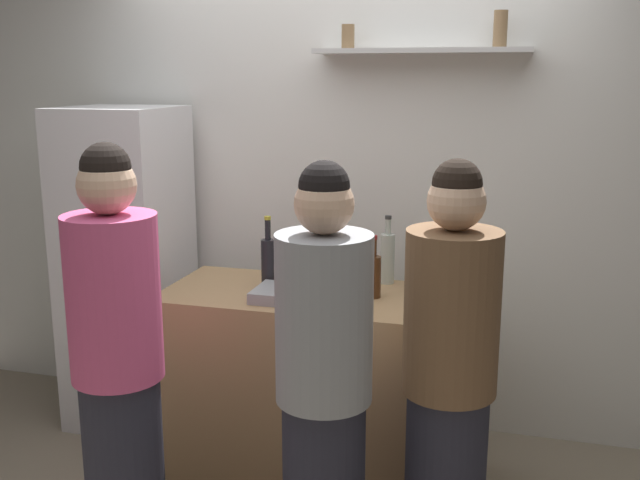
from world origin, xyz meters
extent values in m
cube|color=white|center=(0.00, 1.25, 1.30)|extent=(4.80, 0.10, 2.60)
cube|color=silver|center=(0.39, 1.09, 1.98)|extent=(1.04, 0.22, 0.02)
cylinder|color=olive|center=(0.03, 1.09, 2.05)|extent=(0.06, 0.06, 0.12)
cylinder|color=olive|center=(0.76, 1.09, 2.08)|extent=(0.06, 0.06, 0.17)
cube|color=white|center=(-1.12, 0.85, 0.86)|extent=(0.56, 0.57, 1.71)
cylinder|color=#99999E|center=(-0.97, 0.54, 0.94)|extent=(0.02, 0.02, 0.45)
cube|color=#9E7A51|center=(0.04, 0.53, 0.45)|extent=(1.44, 0.63, 0.90)
cube|color=gray|center=(-0.04, 0.41, 0.93)|extent=(0.34, 0.24, 0.05)
cylinder|color=#B2B2B7|center=(0.46, 0.72, 0.96)|extent=(0.12, 0.12, 0.12)
cylinder|color=silver|center=(0.47, 0.73, 1.03)|extent=(0.02, 0.04, 0.17)
cylinder|color=silver|center=(0.45, 0.73, 1.02)|extent=(0.02, 0.01, 0.17)
cylinder|color=silver|center=(0.45, 0.71, 1.03)|extent=(0.02, 0.02, 0.17)
cylinder|color=silver|center=(0.47, 0.70, 1.02)|extent=(0.02, 0.02, 0.17)
cylinder|color=#B2BFB2|center=(0.30, 0.79, 1.02)|extent=(0.07, 0.07, 0.24)
cylinder|color=#B2BFB2|center=(0.30, 0.79, 1.18)|extent=(0.03, 0.03, 0.07)
cylinder|color=#333333|center=(0.30, 0.79, 1.22)|extent=(0.03, 0.03, 0.02)
cylinder|color=#472814|center=(0.28, 0.55, 1.00)|extent=(0.07, 0.07, 0.19)
cylinder|color=#472814|center=(0.28, 0.55, 1.13)|extent=(0.03, 0.03, 0.08)
cylinder|color=maroon|center=(0.28, 0.55, 1.18)|extent=(0.03, 0.03, 0.02)
cylinder|color=black|center=(-0.22, 0.57, 1.02)|extent=(0.07, 0.07, 0.23)
cylinder|color=black|center=(-0.22, 0.57, 1.18)|extent=(0.03, 0.03, 0.09)
cylinder|color=gold|center=(-0.22, 0.57, 1.23)|extent=(0.03, 0.03, 0.02)
cylinder|color=silver|center=(0.00, 0.65, 1.00)|extent=(0.09, 0.09, 0.20)
cylinder|color=silver|center=(0.00, 0.65, 1.11)|extent=(0.05, 0.05, 0.02)
cylinder|color=yellow|center=(0.00, 0.65, 1.13)|extent=(0.06, 0.06, 0.02)
cylinder|color=gray|center=(0.27, -0.22, 1.05)|extent=(0.34, 0.34, 0.60)
sphere|color=#D8AD8C|center=(0.27, -0.22, 1.45)|extent=(0.20, 0.20, 0.20)
sphere|color=black|center=(0.27, -0.22, 1.51)|extent=(0.17, 0.17, 0.17)
cylinder|color=brown|center=(0.69, -0.03, 1.05)|extent=(0.34, 0.34, 0.60)
sphere|color=#D8AD8C|center=(0.69, -0.03, 1.45)|extent=(0.20, 0.20, 0.20)
sphere|color=black|center=(0.69, -0.03, 1.51)|extent=(0.17, 0.17, 0.17)
cylinder|color=#262633|center=(-0.50, -0.29, 0.39)|extent=(0.30, 0.30, 0.78)
cylinder|color=#D14C7F|center=(-0.50, -0.29, 1.08)|extent=(0.34, 0.34, 0.61)
sphere|color=#D8AD8C|center=(-0.50, -0.29, 1.49)|extent=(0.21, 0.21, 0.21)
sphere|color=black|center=(-0.50, -0.29, 1.56)|extent=(0.18, 0.18, 0.18)
camera|label=1|loc=(0.91, -2.56, 1.88)|focal=41.45mm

